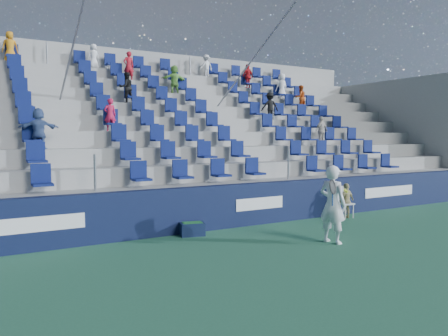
% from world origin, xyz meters
% --- Properties ---
extents(ground, '(70.00, 70.00, 0.00)m').
position_xyz_m(ground, '(0.00, 0.00, 0.00)').
color(ground, '#2C6848').
rests_on(ground, ground).
extents(sponsor_wall, '(24.00, 0.32, 1.20)m').
position_xyz_m(sponsor_wall, '(0.00, 3.15, 0.60)').
color(sponsor_wall, '#0F1738').
rests_on(sponsor_wall, ground).
extents(grandstand, '(24.00, 8.17, 6.63)m').
position_xyz_m(grandstand, '(-0.00, 8.24, 2.14)').
color(grandstand, '#9A9A95').
rests_on(grandstand, ground).
extents(tennis_player, '(0.70, 0.77, 1.86)m').
position_xyz_m(tennis_player, '(1.78, 0.38, 0.93)').
color(tennis_player, white).
rests_on(tennis_player, ground).
extents(line_judge_chair, '(0.49, 0.50, 0.98)m').
position_xyz_m(line_judge_chair, '(4.42, 2.65, 0.56)').
color(line_judge_chair, white).
rests_on(line_judge_chair, ground).
extents(line_judge, '(0.67, 0.34, 1.09)m').
position_xyz_m(line_judge, '(4.42, 2.50, 0.55)').
color(line_judge, tan).
rests_on(line_judge, ground).
extents(ball_bin, '(0.68, 0.53, 0.34)m').
position_xyz_m(ball_bin, '(-0.77, 2.75, 0.19)').
color(ball_bin, '#0F1A37').
rests_on(ball_bin, ground).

